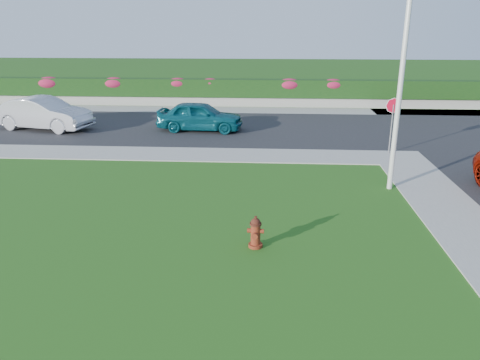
# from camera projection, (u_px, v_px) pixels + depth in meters

# --- Properties ---
(ground) EXTENTS (120.00, 120.00, 0.00)m
(ground) POSITION_uv_depth(u_px,v_px,m) (187.00, 265.00, 10.46)
(ground) COLOR black
(ground) RESTS_ON ground
(street_far) EXTENTS (26.00, 8.00, 0.04)m
(street_far) POSITION_uv_depth(u_px,v_px,m) (136.00, 127.00, 23.97)
(street_far) COLOR black
(street_far) RESTS_ON ground
(sidewalk_far) EXTENTS (24.00, 2.00, 0.04)m
(sidewalk_far) POSITION_uv_depth(u_px,v_px,m) (80.00, 152.00, 19.31)
(sidewalk_far) COLOR gray
(sidewalk_far) RESTS_ON ground
(curb_corner) EXTENTS (2.00, 2.00, 0.04)m
(curb_corner) POSITION_uv_depth(u_px,v_px,m) (400.00, 158.00, 18.55)
(curb_corner) COLOR gray
(curb_corner) RESTS_ON ground
(sidewalk_beyond) EXTENTS (34.00, 2.00, 0.04)m
(sidewalk_beyond) POSITION_uv_depth(u_px,v_px,m) (223.00, 110.00, 28.46)
(sidewalk_beyond) COLOR gray
(sidewalk_beyond) RESTS_ON ground
(retaining_wall) EXTENTS (34.00, 0.40, 0.60)m
(retaining_wall) POSITION_uv_depth(u_px,v_px,m) (225.00, 101.00, 29.79)
(retaining_wall) COLOR gray
(retaining_wall) RESTS_ON ground
(hedge) EXTENTS (32.00, 0.90, 1.10)m
(hedge) POSITION_uv_depth(u_px,v_px,m) (226.00, 88.00, 29.61)
(hedge) COLOR black
(hedge) RESTS_ON retaining_wall
(fire_hydrant) EXTENTS (0.41, 0.39, 0.80)m
(fire_hydrant) POSITION_uv_depth(u_px,v_px,m) (256.00, 233.00, 11.17)
(fire_hydrant) COLOR #50190C
(fire_hydrant) RESTS_ON ground
(sedan_teal) EXTENTS (4.27, 1.94, 1.42)m
(sedan_teal) POSITION_uv_depth(u_px,v_px,m) (200.00, 116.00, 22.90)
(sedan_teal) COLOR #0C4D5B
(sedan_teal) RESTS_ON street_far
(sedan_silver) EXTENTS (5.04, 2.70, 1.58)m
(sedan_silver) POSITION_uv_depth(u_px,v_px,m) (44.00, 113.00, 23.12)
(sedan_silver) COLOR #B6B8BF
(sedan_silver) RESTS_ON street_far
(utility_pole) EXTENTS (0.16, 0.16, 6.31)m
(utility_pole) POSITION_uv_depth(u_px,v_px,m) (400.00, 91.00, 14.21)
(utility_pole) COLOR silver
(utility_pole) RESTS_ON ground
(stop_sign) EXTENTS (0.63, 0.06, 2.30)m
(stop_sign) POSITION_uv_depth(u_px,v_px,m) (393.00, 113.00, 18.64)
(stop_sign) COLOR slate
(stop_sign) RESTS_ON ground
(flower_clump_a) EXTENTS (1.57, 1.01, 0.78)m
(flower_clump_a) POSITION_uv_depth(u_px,v_px,m) (49.00, 83.00, 30.10)
(flower_clump_a) COLOR #C0213E
(flower_clump_a) RESTS_ON hedge
(flower_clump_b) EXTENTS (1.49, 0.96, 0.74)m
(flower_clump_b) POSITION_uv_depth(u_px,v_px,m) (114.00, 83.00, 29.85)
(flower_clump_b) COLOR #C0213E
(flower_clump_b) RESTS_ON hedge
(flower_clump_c) EXTENTS (1.32, 0.85, 0.66)m
(flower_clump_c) POSITION_uv_depth(u_px,v_px,m) (178.00, 83.00, 29.60)
(flower_clump_c) COLOR #C0213E
(flower_clump_c) RESTS_ON hedge
(flower_clump_d) EXTENTS (1.12, 0.72, 0.56)m
(flower_clump_d) POSITION_uv_depth(u_px,v_px,m) (210.00, 83.00, 29.46)
(flower_clump_d) COLOR #C0213E
(flower_clump_d) RESTS_ON hedge
(flower_clump_e) EXTENTS (1.48, 0.95, 0.74)m
(flower_clump_e) POSITION_uv_depth(u_px,v_px,m) (289.00, 84.00, 29.19)
(flower_clump_e) COLOR #C0213E
(flower_clump_e) RESTS_ON hedge
(flower_clump_f) EXTENTS (1.38, 0.89, 0.69)m
(flower_clump_f) POSITION_uv_depth(u_px,v_px,m) (333.00, 84.00, 29.03)
(flower_clump_f) COLOR #C0213E
(flower_clump_f) RESTS_ON hedge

